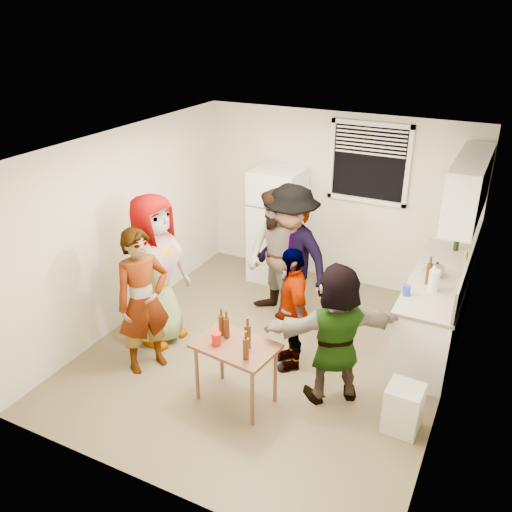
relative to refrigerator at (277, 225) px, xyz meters
The scene contains 23 objects.
room 2.20m from the refrigerator, 68.25° to the right, with size 4.00×4.50×2.50m, color silver, non-canonical shape.
window 1.60m from the refrigerator, 15.38° to the left, with size 1.12×0.10×1.06m, color white, non-canonical shape.
refrigerator is the anchor object (origin of this frame).
counter_lower 2.59m from the refrigerator, 16.59° to the right, with size 0.60×2.20×0.86m, color white.
countertop 2.56m from the refrigerator, 16.59° to the right, with size 0.64×2.22×0.04m, color beige.
backsplash 2.84m from the refrigerator, 14.94° to the right, with size 0.03×2.20×0.36m, color #BBB8AC.
upper_cabinets 2.85m from the refrigerator, 11.61° to the right, with size 0.34×1.60×0.70m, color white.
kettle 2.52m from the refrigerator, 17.83° to the right, with size 0.23×0.20×0.20m, color silver, non-canonical shape.
paper_towel 2.69m from the refrigerator, 25.52° to the right, with size 0.12×0.12×0.25m, color white.
wine_bottle 2.50m from the refrigerator, ahead, with size 0.07×0.07×0.27m, color black.
beer_bottle_counter 2.56m from the refrigerator, 23.30° to the right, with size 0.07×0.07×0.25m, color #47230C.
blue_cup 2.60m from the refrigerator, 32.44° to the right, with size 0.09×0.09×0.12m, color blue.
picture_frame 2.69m from the refrigerator, ahead, with size 0.02×0.19×0.16m, color #C6C34B.
trash_bin 3.54m from the refrigerator, 44.83° to the right, with size 0.33×0.33×0.49m, color beige.
serving_table 3.05m from the refrigerator, 73.75° to the right, with size 0.82×0.55×0.70m, color brown, non-canonical shape.
beer_bottle_table 2.96m from the refrigerator, 71.23° to the right, with size 0.07×0.07×0.25m, color #47230C.
red_cup 2.97m from the refrigerator, 77.39° to the right, with size 0.10×0.10×0.13m, color red.
guest_grey 2.43m from the refrigerator, 105.15° to the right, with size 0.92×1.89×0.60m, color #9D9D9D.
guest_stripe 2.88m from the refrigerator, 97.87° to the right, with size 0.62×1.70×0.41m, color #141933.
guest_back_left 1.50m from the refrigerator, 66.28° to the right, with size 0.86×1.78×0.67m, color #543221.
guest_back_right 1.53m from the refrigerator, 58.02° to the right, with size 1.20×1.86×0.69m, color #46464C.
guest_black 2.39m from the refrigerator, 61.44° to the right, with size 0.86×1.47×0.36m, color black.
guest_orange 2.98m from the refrigerator, 53.53° to the right, with size 1.43×1.54×0.46m, color #D08849.
Camera 1 is at (2.30, -4.93, 3.80)m, focal length 38.00 mm.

